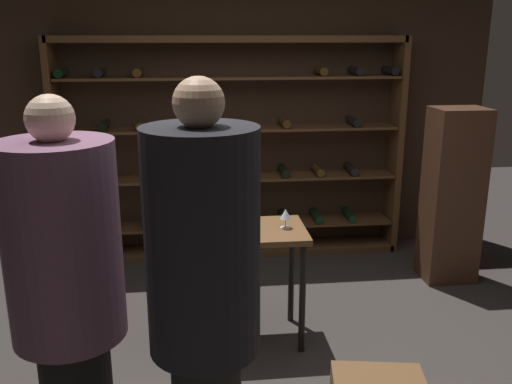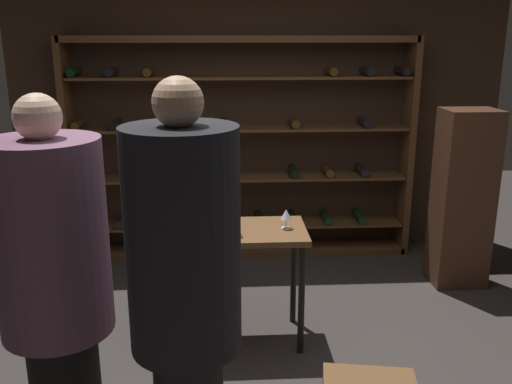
# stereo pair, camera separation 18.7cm
# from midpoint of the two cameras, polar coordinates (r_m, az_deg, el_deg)

# --- Properties ---
(ground_plane) EXTENTS (10.38, 10.38, 0.00)m
(ground_plane) POSITION_cam_midpoint_polar(r_m,az_deg,el_deg) (3.81, 4.04, -17.33)
(ground_plane) COLOR #383330
(back_wall) EXTENTS (4.68, 0.10, 2.72)m
(back_wall) POSITION_cam_midpoint_polar(r_m,az_deg,el_deg) (5.42, 1.38, 8.16)
(back_wall) COLOR #3D2B1E
(back_wall) RESTS_ON ground
(wine_rack) EXTENTS (3.25, 0.32, 2.08)m
(wine_rack) POSITION_cam_midpoint_polar(r_m,az_deg,el_deg) (5.25, -0.66, 4.21)
(wine_rack) COLOR brown
(wine_rack) RESTS_ON ground
(tasting_table) EXTENTS (0.98, 0.53, 0.82)m
(tasting_table) POSITION_cam_midpoint_polar(r_m,az_deg,el_deg) (3.78, -0.83, -5.48)
(tasting_table) COLOR brown
(tasting_table) RESTS_ON ground
(person_guest_plum_blouse) EXTENTS (0.49, 0.49, 1.86)m
(person_guest_plum_blouse) POSITION_cam_midpoint_polar(r_m,az_deg,el_deg) (2.60, -18.00, -9.00)
(person_guest_plum_blouse) COLOR black
(person_guest_plum_blouse) RESTS_ON ground
(person_guest_khaki) EXTENTS (0.45, 0.45, 1.94)m
(person_guest_khaki) POSITION_cam_midpoint_polar(r_m,az_deg,el_deg) (2.28, -4.94, -10.38)
(person_guest_khaki) COLOR black
(person_guest_khaki) RESTS_ON ground
(display_cabinet) EXTENTS (0.44, 0.36, 1.51)m
(display_cabinet) POSITION_cam_midpoint_polar(r_m,az_deg,el_deg) (5.01, 21.49, -0.68)
(display_cabinet) COLOR #4C2D1E
(display_cabinet) RESTS_ON ground
(wine_bottle_gold_foil) EXTENTS (0.07, 0.07, 0.34)m
(wine_bottle_gold_foil) POSITION_cam_midpoint_polar(r_m,az_deg,el_deg) (3.78, -4.83, -1.82)
(wine_bottle_gold_foil) COLOR #4C3314
(wine_bottle_gold_foil) RESTS_ON tasting_table
(wine_bottle_black_capsule) EXTENTS (0.08, 0.08, 0.40)m
(wine_bottle_black_capsule) POSITION_cam_midpoint_polar(r_m,az_deg,el_deg) (3.65, -1.36, -2.04)
(wine_bottle_black_capsule) COLOR #4C3314
(wine_bottle_black_capsule) RESTS_ON tasting_table
(wine_glass_stemmed_left) EXTENTS (0.07, 0.07, 0.13)m
(wine_glass_stemmed_left) POSITION_cam_midpoint_polar(r_m,az_deg,el_deg) (3.74, 4.55, -2.42)
(wine_glass_stemmed_left) COLOR silver
(wine_glass_stemmed_left) RESTS_ON tasting_table
(wine_glass_stemmed_center) EXTENTS (0.07, 0.07, 0.14)m
(wine_glass_stemmed_center) POSITION_cam_midpoint_polar(r_m,az_deg,el_deg) (3.54, -5.39, -3.36)
(wine_glass_stemmed_center) COLOR silver
(wine_glass_stemmed_center) RESTS_ON tasting_table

